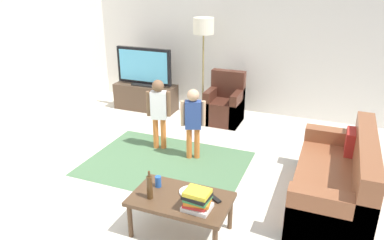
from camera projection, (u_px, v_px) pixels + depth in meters
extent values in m
plane|color=beige|center=(175.00, 183.00, 4.72)|extent=(7.80, 7.80, 0.00)
cube|color=silver|center=(241.00, 40.00, 6.79)|extent=(6.00, 0.12, 2.70)
cube|color=#4C724C|center=(166.00, 163.00, 5.20)|extent=(2.20, 1.60, 0.01)
cube|color=#4C3828|center=(146.00, 97.00, 7.17)|extent=(1.20, 0.44, 0.50)
cube|color=black|center=(145.00, 105.00, 7.19)|extent=(1.10, 0.32, 0.03)
cube|color=black|center=(145.00, 84.00, 7.06)|extent=(0.44, 0.28, 0.03)
cube|color=black|center=(144.00, 66.00, 6.93)|extent=(1.10, 0.07, 0.68)
cube|color=#59B2D8|center=(143.00, 66.00, 6.89)|extent=(1.00, 0.01, 0.58)
cube|color=brown|center=(331.00, 187.00, 4.26)|extent=(0.80, 1.80, 0.42)
cube|color=brown|center=(362.00, 175.00, 4.07)|extent=(0.20, 1.80, 0.86)
cube|color=brown|center=(328.00, 221.00, 3.53)|extent=(0.80, 0.20, 0.60)
cube|color=brown|center=(335.00, 151.00, 4.91)|extent=(0.80, 0.20, 0.60)
cube|color=#B22823|center=(350.00, 143.00, 4.55)|extent=(0.10, 0.32, 0.32)
cube|color=#472319|center=(224.00, 111.00, 6.55)|extent=(0.60, 0.60, 0.42)
cube|color=#472319|center=(228.00, 95.00, 6.65)|extent=(0.60, 0.16, 0.90)
cube|color=#472319|center=(211.00, 105.00, 6.59)|extent=(0.12, 0.60, 0.60)
cube|color=#472319|center=(237.00, 108.00, 6.43)|extent=(0.12, 0.60, 0.60)
cylinder|color=#262626|center=(203.00, 114.00, 7.01)|extent=(0.28, 0.28, 0.02)
cylinder|color=#99844C|center=(203.00, 75.00, 6.72)|extent=(0.03, 0.03, 1.50)
cylinder|color=silver|center=(204.00, 26.00, 6.39)|extent=(0.36, 0.36, 0.28)
cylinder|color=orange|center=(156.00, 133.00, 5.58)|extent=(0.08, 0.08, 0.49)
cylinder|color=orange|center=(163.00, 133.00, 5.57)|extent=(0.08, 0.08, 0.49)
cube|color=white|center=(159.00, 105.00, 5.41)|extent=(0.26, 0.19, 0.42)
sphere|color=brown|center=(158.00, 86.00, 5.30)|extent=(0.17, 0.17, 0.17)
cylinder|color=brown|center=(149.00, 104.00, 5.41)|extent=(0.06, 0.06, 0.38)
cylinder|color=brown|center=(169.00, 104.00, 5.39)|extent=(0.06, 0.06, 0.38)
cylinder|color=orange|center=(189.00, 143.00, 5.28)|extent=(0.08, 0.08, 0.47)
cylinder|color=orange|center=(197.00, 143.00, 5.28)|extent=(0.08, 0.08, 0.47)
cube|color=#2D478C|center=(193.00, 115.00, 5.12)|extent=(0.25, 0.19, 0.40)
sphere|color=tan|center=(193.00, 95.00, 5.01)|extent=(0.17, 0.17, 0.17)
cylinder|color=tan|center=(183.00, 113.00, 5.11)|extent=(0.06, 0.06, 0.36)
cylinder|color=tan|center=(203.00, 113.00, 5.11)|extent=(0.06, 0.06, 0.36)
cube|color=#513823|center=(181.00, 199.00, 3.69)|extent=(1.00, 0.60, 0.04)
cylinder|color=#513823|center=(130.00, 221.00, 3.71)|extent=(0.05, 0.05, 0.38)
cylinder|color=#513823|center=(153.00, 195.00, 4.14)|extent=(0.05, 0.05, 0.38)
cylinder|color=#513823|center=(230.00, 213.00, 3.83)|extent=(0.05, 0.05, 0.38)
cube|color=white|center=(197.00, 207.00, 3.50)|extent=(0.27, 0.23, 0.04)
cube|color=red|center=(196.00, 203.00, 3.50)|extent=(0.23, 0.21, 0.03)
cube|color=orange|center=(198.00, 202.00, 3.47)|extent=(0.26, 0.19, 0.03)
cube|color=#388C4C|center=(198.00, 198.00, 3.46)|extent=(0.24, 0.21, 0.03)
cube|color=black|center=(197.00, 196.00, 3.44)|extent=(0.26, 0.24, 0.04)
cube|color=yellow|center=(197.00, 193.00, 3.42)|extent=(0.24, 0.20, 0.04)
cylinder|color=#4C3319|center=(150.00, 187.00, 3.63)|extent=(0.06, 0.06, 0.25)
cylinder|color=#4C3319|center=(149.00, 174.00, 3.58)|extent=(0.02, 0.02, 0.06)
cube|color=black|center=(214.00, 198.00, 3.66)|extent=(0.17, 0.13, 0.02)
cylinder|color=#2659B2|center=(158.00, 182.00, 3.85)|extent=(0.07, 0.07, 0.12)
cylinder|color=white|center=(190.00, 192.00, 3.77)|extent=(0.22, 0.22, 0.02)
cube|color=silver|center=(192.00, 191.00, 3.76)|extent=(0.12, 0.11, 0.01)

